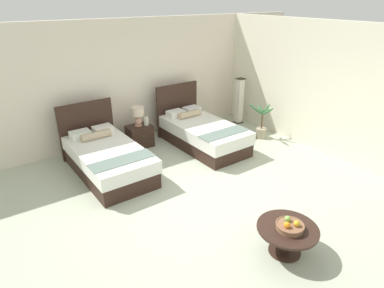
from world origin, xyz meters
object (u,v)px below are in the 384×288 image
at_px(bed_near_window, 107,158).
at_px(potted_palm, 261,127).
at_px(fruit_bowl, 290,226).
at_px(floor_lamp_corner, 239,101).
at_px(vase, 146,121).
at_px(table_lamp, 138,114).
at_px(bed_near_corner, 202,133).
at_px(nightstand, 140,136).
at_px(coffee_table, 287,234).

height_order(bed_near_window, potted_palm, bed_near_window).
relative_size(fruit_bowl, floor_lamp_corner, 0.30).
xyz_separation_m(vase, floor_lamp_corner, (2.77, -0.07, 0.01)).
bearing_deg(floor_lamp_corner, table_lamp, 177.44).
relative_size(bed_near_corner, vase, 11.19).
distance_m(nightstand, vase, 0.39).
bearing_deg(fruit_bowl, table_lamp, 91.01).
bearing_deg(floor_lamp_corner, nightstand, 177.83).
xyz_separation_m(nightstand, floor_lamp_corner, (2.94, -0.11, 0.36)).
distance_m(table_lamp, fruit_bowl, 4.35).
bearing_deg(coffee_table, vase, 88.91).
height_order(fruit_bowl, potted_palm, potted_palm).
bearing_deg(potted_palm, bed_near_corner, 163.20).
xyz_separation_m(table_lamp, fruit_bowl, (0.08, -4.33, -0.32)).
height_order(table_lamp, floor_lamp_corner, floor_lamp_corner).
xyz_separation_m(bed_near_corner, table_lamp, (-1.21, 0.79, 0.47)).
xyz_separation_m(nightstand, table_lamp, (0.00, 0.02, 0.54)).
bearing_deg(vase, nightstand, 166.53).
relative_size(bed_near_window, table_lamp, 4.98).
height_order(table_lamp, vase, table_lamp).
height_order(nightstand, coffee_table, nightstand).
xyz_separation_m(bed_near_window, table_lamp, (1.08, 0.79, 0.47)).
bearing_deg(nightstand, bed_near_corner, -32.38).
relative_size(nightstand, table_lamp, 1.25).
xyz_separation_m(floor_lamp_corner, potted_palm, (-0.24, -1.10, -0.33)).
relative_size(bed_near_corner, table_lamp, 5.04).
bearing_deg(floor_lamp_corner, fruit_bowl, -124.26).
relative_size(nightstand, vase, 2.79).
distance_m(nightstand, floor_lamp_corner, 2.96).
height_order(fruit_bowl, floor_lamp_corner, floor_lamp_corner).
distance_m(floor_lamp_corner, potted_palm, 1.18).
bearing_deg(coffee_table, bed_near_corner, 72.26).
height_order(nightstand, potted_palm, potted_palm).
distance_m(vase, potted_palm, 2.81).
bearing_deg(bed_near_corner, floor_lamp_corner, 20.77).
bearing_deg(coffee_table, nightstand, 91.16).
bearing_deg(bed_near_corner, potted_palm, -16.80).
distance_m(bed_near_window, vase, 1.47).
relative_size(bed_near_window, fruit_bowl, 5.90).
bearing_deg(vase, potted_palm, -24.94).
xyz_separation_m(bed_near_corner, potted_palm, (1.49, -0.45, -0.03)).
bearing_deg(vase, bed_near_window, -149.65).
bearing_deg(fruit_bowl, vase, 88.79).
height_order(bed_near_window, vase, bed_near_window).
relative_size(nightstand, coffee_table, 0.68).
relative_size(vase, fruit_bowl, 0.53).
bearing_deg(bed_near_corner, coffee_table, -107.74).
relative_size(bed_near_window, bed_near_corner, 0.99).
distance_m(fruit_bowl, potted_palm, 4.06).
bearing_deg(table_lamp, nightstand, -90.00).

